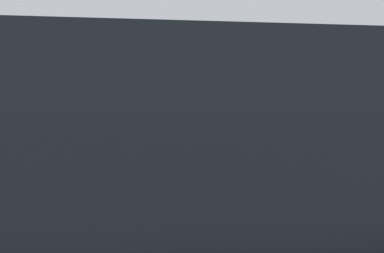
# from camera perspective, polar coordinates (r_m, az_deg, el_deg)

# --- Properties ---
(parking_meter) EXTENTS (0.17, 0.18, 1.47)m
(parking_meter) POSITION_cam_1_polar(r_m,az_deg,el_deg) (3.83, -2.58, -2.97)
(parking_meter) COLOR slate
(parking_meter) RESTS_ON sidewalk_curb
(pedestrian_at_meter) EXTENTS (0.63, 0.74, 1.77)m
(pedestrian_at_meter) POSITION_cam_1_polar(r_m,az_deg,el_deg) (4.11, 3.27, -3.10)
(pedestrian_at_meter) COLOR brown
(pedestrian_at_meter) RESTS_ON sidewalk_curb
(background_railing) EXTENTS (24.06, 0.06, 1.11)m
(background_railing) POSITION_cam_1_polar(r_m,az_deg,el_deg) (6.09, -5.01, -3.53)
(background_railing) COLOR gray
(background_railing) RESTS_ON sidewalk_curb
(backdrop_wall) EXTENTS (32.00, 0.50, 2.61)m
(backdrop_wall) POSITION_cam_1_polar(r_m,az_deg,el_deg) (8.77, -7.17, 0.55)
(backdrop_wall) COLOR gray
(backdrop_wall) RESTS_ON ground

